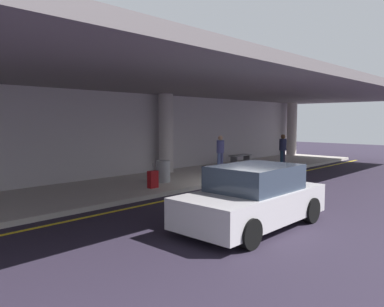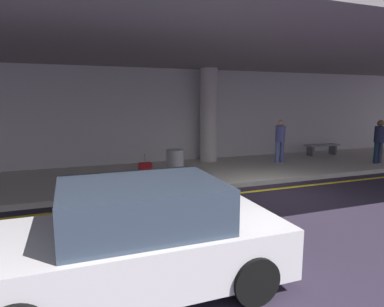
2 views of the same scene
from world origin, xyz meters
name	(u,v)px [view 1 (image 1 of 2)]	position (x,y,z in m)	size (l,w,h in m)	color
ground_plane	(247,187)	(0.00, 0.00, 0.00)	(60.00, 60.00, 0.00)	#272030
sidewalk	(190,177)	(0.00, 3.10, 0.07)	(26.00, 4.20, 0.15)	#B5AEA4
lane_stripe_yellow	(237,185)	(0.00, 0.49, 0.00)	(26.00, 0.14, 0.01)	yellow
support_column_left_mid	(166,133)	(0.00, 4.62, 1.97)	(0.68, 0.68, 3.65)	#B5ABAB
support_column_center	(292,129)	(12.00, 4.62, 1.97)	(0.68, 0.68, 3.65)	#BAADA8
ceiling_overhang	(198,88)	(0.00, 2.60, 3.95)	(28.00, 13.20, 0.30)	slate
terminal_back_wall	(156,134)	(0.00, 5.35, 1.90)	(26.00, 0.30, 3.80)	#B6AFB4
car_silver	(253,198)	(-4.43, -3.25, 0.71)	(4.10, 1.92, 1.50)	#BDB8BB
traveler_with_luggage	(220,150)	(2.53, 3.40, 1.11)	(0.38, 0.38, 1.68)	#4E5C97
person_waiting_for_ride	(283,148)	(6.00, 1.89, 1.11)	(0.38, 0.38, 1.68)	#112639
suitcase_upright_primary	(153,179)	(-3.18, 1.89, 0.46)	(0.36, 0.22, 0.90)	maroon
bench_metal	(240,157)	(5.33, 4.19, 0.50)	(1.60, 0.50, 0.48)	slate
trash_bin_steel	(163,171)	(-2.04, 2.59, 0.57)	(0.56, 0.56, 0.85)	gray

